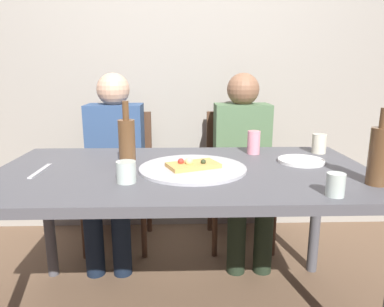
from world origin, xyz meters
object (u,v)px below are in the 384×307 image
Objects in this scene: tumbler_near at (126,172)px; chair_left at (119,170)px; dining_table at (184,185)px; pizza_slice_last at (193,165)px; tumbler_far at (319,144)px; guest_in_beanie at (243,156)px; soda_can at (254,142)px; guest_in_sweater at (114,157)px; plate_stack at (301,161)px; wine_glass at (336,185)px; wine_bottle at (379,155)px; beer_bottle at (127,141)px; table_knife at (40,171)px; pizza_tray at (193,168)px; chair_right at (239,169)px.

chair_left reaches higher than tumbler_near.
dining_table is 0.11m from pizza_slice_last.
guest_in_beanie is at bearing 129.17° from tumbler_far.
tumbler_near is 0.76m from soda_can.
guest_in_sweater is at bearing 103.94° from tumbler_near.
plate_stack is 0.19× the size of guest_in_beanie.
wine_glass is 0.67m from soda_can.
wine_bottle is at bearing 110.41° from guest_in_beanie.
plate_stack is (-0.16, -0.19, -0.04)m from tumbler_far.
beer_bottle is at bearing -179.05° from plate_stack.
tumbler_near is 0.77m from wine_glass.
pizza_slice_last is 0.87m from guest_in_sweater.
tumbler_near is 0.39× the size of table_knife.
beer_bottle is at bearing 43.02° from guest_in_beanie.
tumbler_near is at bearing -141.66° from soda_can.
guest_in_sweater is 1.00× the size of guest_in_beanie.
pizza_slice_last is at bearing -99.98° from pizza_tray.
pizza_slice_last is 0.28× the size of chair_right.
tumbler_far is 0.46× the size of table_knife.
chair_left is (-0.97, 1.21, -0.28)m from wine_glass.
chair_left reaches higher than pizza_tray.
tumbler_far is (-0.02, 0.53, -0.07)m from wine_bottle.
beer_bottle is at bearing -168.17° from tumbler_far.
wine_glass is (-0.21, -0.12, -0.08)m from wine_bottle.
chair_left is (-1.18, 1.09, -0.36)m from wine_bottle.
pizza_tray is 2.18× the size of plate_stack.
wine_bottle reaches higher than tumbler_near.
pizza_tray is at bearing 119.40° from chair_left.
tumbler_near is 1.09m from chair_left.
soda_can is at bearing 136.23° from plate_stack.
tumbler_near is 0.84m from plate_stack.
beer_bottle is 2.42× the size of soda_can.
pizza_tray is at bearing 63.55° from guest_in_beanie.
chair_right reaches higher than plate_stack.
table_knife is (-0.99, -0.31, -0.06)m from soda_can.
guest_in_sweater is (-0.48, 0.71, -0.14)m from pizza_slice_last.
tumbler_far is 0.11× the size of chair_right.
beer_bottle reaches higher than chair_left.
soda_can is (0.63, 0.20, -0.05)m from beer_bottle.
tumbler_near is 0.09× the size of chair_right.
wine_bottle is 1.39m from table_knife.
soda_can is (-0.16, 0.65, 0.02)m from wine_glass.
pizza_tray is at bearing 124.38° from guest_in_sweater.
table_knife is (-1.36, 0.22, -0.11)m from wine_bottle.
chair_left is 1.00× the size of chair_right.
pizza_tray is 0.74m from wine_bottle.
guest_in_sweater reaches higher than soda_can.
guest_in_beanie reaches higher than wine_bottle.
table_knife is (-1.19, -0.12, -0.00)m from plate_stack.
wine_glass reaches higher than table_knife.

